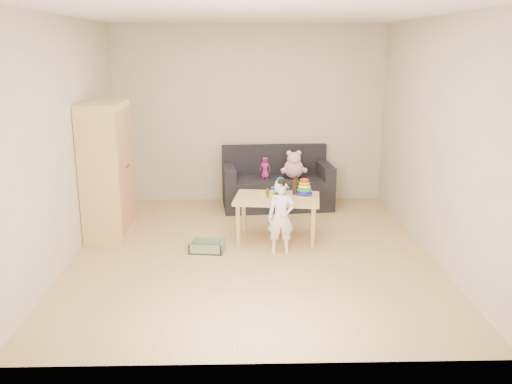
{
  "coord_description": "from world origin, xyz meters",
  "views": [
    {
      "loc": [
        -0.11,
        -5.8,
        2.28
      ],
      "look_at": [
        0.05,
        0.25,
        0.65
      ],
      "focal_mm": 38.0,
      "sensor_mm": 36.0,
      "label": 1
    }
  ],
  "objects_px": {
    "sofa": "(277,192)",
    "play_table": "(277,218)",
    "wardrobe": "(107,170)",
    "toddler": "(281,218)"
  },
  "relations": [
    {
      "from": "sofa",
      "to": "toddler",
      "type": "height_order",
      "value": "toddler"
    },
    {
      "from": "wardrobe",
      "to": "play_table",
      "type": "height_order",
      "value": "wardrobe"
    },
    {
      "from": "wardrobe",
      "to": "toddler",
      "type": "relative_size",
      "value": 2.0
    },
    {
      "from": "wardrobe",
      "to": "play_table",
      "type": "bearing_deg",
      "value": -6.72
    },
    {
      "from": "wardrobe",
      "to": "toddler",
      "type": "bearing_deg",
      "value": -18.67
    },
    {
      "from": "wardrobe",
      "to": "sofa",
      "type": "bearing_deg",
      "value": 27.67
    },
    {
      "from": "sofa",
      "to": "play_table",
      "type": "relative_size",
      "value": 1.54
    },
    {
      "from": "wardrobe",
      "to": "play_table",
      "type": "xyz_separation_m",
      "value": [
        2.07,
        -0.24,
        -0.56
      ]
    },
    {
      "from": "wardrobe",
      "to": "toddler",
      "type": "xyz_separation_m",
      "value": [
        2.09,
        -0.71,
        -0.41
      ]
    },
    {
      "from": "toddler",
      "to": "sofa",
      "type": "bearing_deg",
      "value": 88.93
    }
  ]
}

